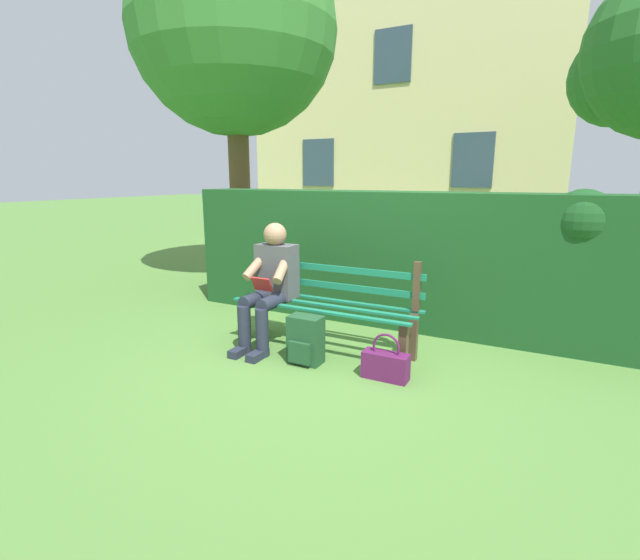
{
  "coord_description": "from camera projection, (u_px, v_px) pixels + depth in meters",
  "views": [
    {
      "loc": [
        -1.85,
        3.64,
        1.6
      ],
      "look_at": [
        0.0,
        0.1,
        0.7
      ],
      "focal_mm": 25.66,
      "sensor_mm": 36.0,
      "label": 1
    }
  ],
  "objects": [
    {
      "name": "hedge_backdrop",
      "position": [
        412.0,
        257.0,
        4.93
      ],
      "size": [
        5.23,
        0.66,
        1.5
      ],
      "color": "#19471E",
      "rests_on": "ground"
    },
    {
      "name": "backpack",
      "position": [
        305.0,
        340.0,
        3.99
      ],
      "size": [
        0.29,
        0.26,
        0.42
      ],
      "color": "#1E4728",
      "rests_on": "ground"
    },
    {
      "name": "tree",
      "position": [
        230.0,
        37.0,
        6.74
      ],
      "size": [
        3.15,
        3.0,
        5.19
      ],
      "color": "brown",
      "rests_on": "ground"
    },
    {
      "name": "ground",
      "position": [
        325.0,
        350.0,
        4.33
      ],
      "size": [
        60.0,
        60.0,
        0.0
      ],
      "primitive_type": "plane",
      "color": "#517F38"
    },
    {
      "name": "person_seated",
      "position": [
        270.0,
        282.0,
        4.35
      ],
      "size": [
        0.44,
        0.73,
        1.18
      ],
      "color": "#4C4C51",
      "rests_on": "ground"
    },
    {
      "name": "handbag",
      "position": [
        386.0,
        364.0,
        3.68
      ],
      "size": [
        0.37,
        0.15,
        0.39
      ],
      "color": "#59194C",
      "rests_on": "ground"
    },
    {
      "name": "building_facade",
      "position": [
        411.0,
        104.0,
        12.15
      ],
      "size": [
        7.83,
        3.18,
        7.01
      ],
      "color": "beige",
      "rests_on": "ground"
    },
    {
      "name": "park_bench",
      "position": [
        328.0,
        304.0,
        4.29
      ],
      "size": [
        1.77,
        0.45,
        0.89
      ],
      "color": "#4C3828",
      "rests_on": "ground"
    }
  ]
}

